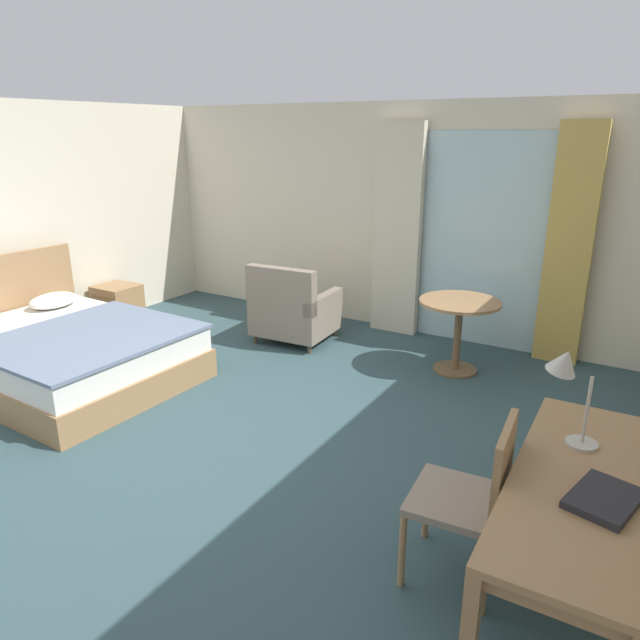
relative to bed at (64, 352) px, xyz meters
The scene contains 13 objects.
ground 1.88m from the bed, ahead, with size 6.60×6.76×0.10m, color #334C51.
wall_back 3.68m from the bed, 58.61° to the left, with size 6.20×0.12×2.52m, color beige.
balcony_glass_door 4.23m from the bed, 45.19° to the left, with size 1.33×0.02×2.21m, color silver.
curtain_panel_left 3.61m from the bed, 54.38° to the left, with size 0.54×0.10×2.31m, color beige.
curtain_panel_right 4.84m from the bed, 36.72° to the left, with size 0.42×0.10×2.31m, color tan.
bed is the anchor object (origin of this frame).
nightstand 1.59m from the bed, 122.25° to the left, with size 0.46×0.43×0.48m.
writing_desk 4.49m from the bed, ahead, with size 0.63×1.61×0.73m.
desk_chair 4.02m from the bed, ahead, with size 0.48×0.49×0.90m.
desk_lamp 4.36m from the bed, ahead, with size 0.30×0.20×0.49m.
closed_book 4.61m from the bed, ahead, with size 0.24×0.34×0.03m, color #232328.
armchair_by_window 2.31m from the bed, 57.37° to the left, with size 0.83×0.78×0.88m.
round_cafe_table 3.69m from the bed, 34.25° to the left, with size 0.76×0.76×0.71m.
Camera 1 is at (2.75, -2.93, 2.22)m, focal length 32.43 mm.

